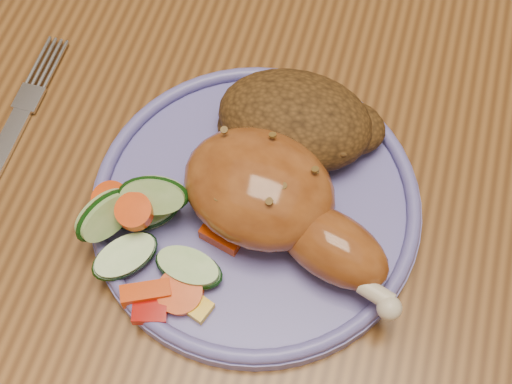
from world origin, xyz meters
TOP-DOWN VIEW (x-y plane):
  - ground at (0.00, 0.00)m, footprint 4.00×4.00m
  - dining_table at (0.00, 0.00)m, footprint 0.90×1.40m
  - plate at (-0.03, -0.07)m, footprint 0.23×0.23m
  - plate_rim at (-0.03, -0.07)m, footprint 0.23×0.23m
  - chicken_leg at (-0.02, -0.08)m, footprint 0.17×0.12m
  - rice_pilaf at (-0.02, -0.01)m, footprint 0.12×0.08m
  - vegetable_pile at (-0.10, -0.12)m, footprint 0.12×0.11m
  - fork at (-0.23, -0.07)m, footprint 0.02×0.17m

SIDE VIEW (x-z plane):
  - ground at x=0.00m, z-range 0.00..0.00m
  - dining_table at x=0.00m, z-range 0.29..1.04m
  - fork at x=-0.23m, z-range 0.75..0.76m
  - plate at x=-0.03m, z-range 0.75..0.76m
  - plate_rim at x=-0.03m, z-range 0.76..0.77m
  - vegetable_pile at x=-0.10m, z-range 0.75..0.80m
  - rice_pilaf at x=-0.02m, z-range 0.76..0.81m
  - chicken_leg at x=-0.02m, z-range 0.76..0.82m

